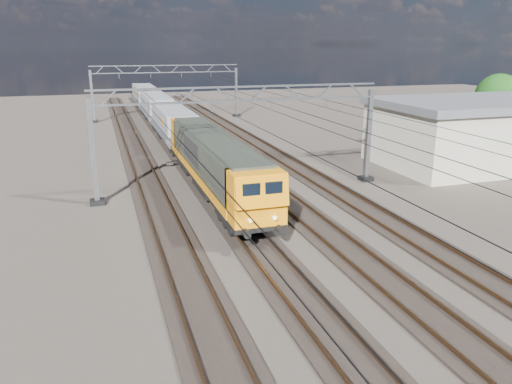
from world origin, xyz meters
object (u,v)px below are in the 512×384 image
object	(u,v)px
catenary_gantry_far	(167,90)
hopper_wagon_third	(145,96)
hopper_wagon_lead	(173,123)
tree_far	(502,99)
locomotive	(214,161)
industrial_shed	(489,131)
catenary_gantry_mid	(242,135)
hopper_wagon_mid	(156,107)

from	to	relation	value
catenary_gantry_far	hopper_wagon_third	distance (m)	10.16
hopper_wagon_lead	hopper_wagon_third	size ratio (longest dim) A/B	1.00
catenary_gantry_far	tree_far	xyz separation A→B (m)	(30.32, -26.21, 0.47)
locomotive	hopper_wagon_lead	distance (m)	17.70
hopper_wagon_lead	hopper_wagon_third	world-z (taller)	same
locomotive	catenary_gantry_far	bearing A→B (deg)	86.84
catenary_gantry_far	locomotive	bearing A→B (deg)	-93.16
hopper_wagon_lead	industrial_shed	size ratio (longest dim) A/B	0.70
catenary_gantry_mid	hopper_wagon_third	size ratio (longest dim) A/B	1.53
locomotive	hopper_wagon_third	distance (m)	46.10
catenary_gantry_far	tree_far	size ratio (longest dim) A/B	2.89
hopper_wagon_mid	industrial_shed	size ratio (longest dim) A/B	0.70
hopper_wagon_lead	industrial_shed	bearing A→B (deg)	-32.73
hopper_wagon_mid	hopper_wagon_third	world-z (taller)	same
locomotive	tree_far	bearing A→B (deg)	17.29
locomotive	tree_far	world-z (taller)	tree_far
catenary_gantry_far	industrial_shed	distance (m)	40.51
hopper_wagon_third	tree_far	bearing A→B (deg)	-48.11
locomotive	industrial_shed	bearing A→B (deg)	5.41
industrial_shed	hopper_wagon_third	bearing A→B (deg)	118.71
locomotive	hopper_wagon_mid	xyz separation A→B (m)	(-0.00, 31.90, -0.09)
catenary_gantry_mid	industrial_shed	world-z (taller)	catenary_gantry_mid
hopper_wagon_lead	tree_far	xyz separation A→B (m)	(32.32, -7.63, 2.15)
hopper_wagon_lead	hopper_wagon_mid	world-z (taller)	same
catenary_gantry_mid	hopper_wagon_lead	bearing A→B (deg)	96.55
catenary_gantry_mid	industrial_shed	xyz separation A→B (m)	(22.00, 2.00, -1.18)
catenary_gantry_mid	locomotive	xyz separation A→B (m)	(-2.00, -0.27, -1.58)
catenary_gantry_mid	tree_far	size ratio (longest dim) A/B	2.89
catenary_gantry_far	industrial_shed	world-z (taller)	catenary_gantry_far
catenary_gantry_far	hopper_wagon_lead	world-z (taller)	catenary_gantry_far
hopper_wagon_mid	locomotive	bearing A→B (deg)	-90.00
catenary_gantry_mid	tree_far	bearing A→B (deg)	17.89
tree_far	locomotive	bearing A→B (deg)	-162.71
hopper_wagon_lead	locomotive	bearing A→B (deg)	-90.00
catenary_gantry_mid	hopper_wagon_third	world-z (taller)	catenary_gantry_mid
industrial_shed	tree_far	distance (m)	11.51
hopper_wagon_lead	tree_far	distance (m)	33.28
catenary_gantry_mid	industrial_shed	bearing A→B (deg)	5.19
catenary_gantry_far	industrial_shed	xyz separation A→B (m)	(22.00, -34.00, -1.18)
hopper_wagon_third	locomotive	bearing A→B (deg)	-90.00
catenary_gantry_mid	industrial_shed	distance (m)	22.12
catenary_gantry_far	hopper_wagon_third	xyz separation A→B (m)	(-2.00, 9.82, -1.67)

